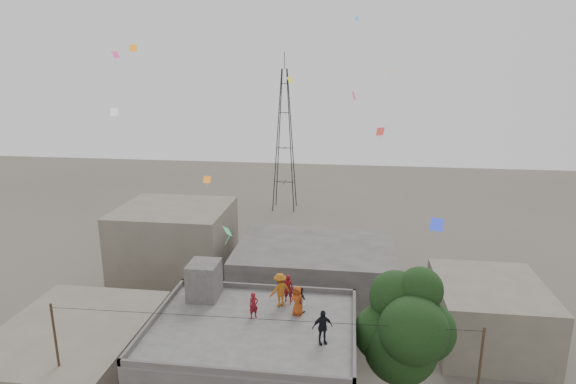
# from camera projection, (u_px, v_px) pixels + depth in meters

# --- Properties ---
(main_building) EXTENTS (10.00, 8.00, 6.10)m
(main_building) POSITION_uv_depth(u_px,v_px,m) (254.00, 379.00, 24.26)
(main_building) COLOR #44413F
(main_building) RESTS_ON ground
(parapet) EXTENTS (10.00, 8.00, 0.30)m
(parapet) POSITION_uv_depth(u_px,v_px,m) (253.00, 323.00, 23.45)
(parapet) COLOR #44413F
(parapet) RESTS_ON main_building
(stair_head_box) EXTENTS (1.60, 1.80, 2.00)m
(stair_head_box) POSITION_uv_depth(u_px,v_px,m) (204.00, 280.00, 26.13)
(stair_head_box) COLOR #44413F
(stair_head_box) RESTS_ON main_building
(neighbor_west) EXTENTS (8.00, 10.00, 4.00)m
(neighbor_west) POSITION_uv_depth(u_px,v_px,m) (75.00, 358.00, 27.85)
(neighbor_west) COLOR #635C4E
(neighbor_west) RESTS_ON ground
(neighbor_north) EXTENTS (12.00, 9.00, 5.00)m
(neighbor_north) POSITION_uv_depth(u_px,v_px,m) (315.00, 275.00, 37.57)
(neighbor_north) COLOR #44413F
(neighbor_north) RESTS_ON ground
(neighbor_northwest) EXTENTS (9.00, 8.00, 7.00)m
(neighbor_northwest) POSITION_uv_depth(u_px,v_px,m) (176.00, 247.00, 40.75)
(neighbor_northwest) COLOR #635C4E
(neighbor_northwest) RESTS_ON ground
(neighbor_east) EXTENTS (7.00, 8.00, 4.40)m
(neighbor_east) POSITION_uv_depth(u_px,v_px,m) (488.00, 314.00, 32.29)
(neighbor_east) COLOR #635C4E
(neighbor_east) RESTS_ON ground
(tree) EXTENTS (4.90, 4.60, 9.10)m
(tree) POSITION_uv_depth(u_px,v_px,m) (405.00, 329.00, 23.12)
(tree) COLOR black
(tree) RESTS_ON ground
(utility_line) EXTENTS (20.12, 0.62, 7.40)m
(utility_line) POSITION_uv_depth(u_px,v_px,m) (259.00, 383.00, 22.80)
(utility_line) COLOR black
(utility_line) RESTS_ON ground
(transmission_tower) EXTENTS (2.97, 2.97, 20.01)m
(transmission_tower) POSITION_uv_depth(u_px,v_px,m) (285.00, 140.00, 61.57)
(transmission_tower) COLOR black
(transmission_tower) RESTS_ON ground
(person_red_adult) EXTENTS (0.59, 0.41, 1.54)m
(person_red_adult) POSITION_uv_depth(u_px,v_px,m) (288.00, 288.00, 25.70)
(person_red_adult) COLOR maroon
(person_red_adult) RESTS_ON main_building
(person_orange_child) EXTENTS (0.90, 0.80, 1.55)m
(person_orange_child) POSITION_uv_depth(u_px,v_px,m) (297.00, 301.00, 24.32)
(person_orange_child) COLOR #9E3C12
(person_orange_child) RESTS_ON main_building
(person_dark_child) EXTENTS (0.81, 0.78, 1.31)m
(person_dark_child) POSITION_uv_depth(u_px,v_px,m) (300.00, 299.00, 24.72)
(person_dark_child) COLOR black
(person_dark_child) RESTS_ON main_building
(person_dark_adult) EXTENTS (1.04, 0.76, 1.65)m
(person_dark_adult) POSITION_uv_depth(u_px,v_px,m) (322.00, 327.00, 21.78)
(person_dark_adult) COLOR black
(person_dark_adult) RESTS_ON main_building
(person_orange_adult) EXTENTS (1.35, 1.25, 1.82)m
(person_orange_adult) POSITION_uv_depth(u_px,v_px,m) (280.00, 290.00, 25.20)
(person_orange_adult) COLOR #A35612
(person_orange_adult) RESTS_ON main_building
(person_red_child) EXTENTS (0.58, 0.54, 1.33)m
(person_red_child) POSITION_uv_depth(u_px,v_px,m) (254.00, 305.00, 24.07)
(person_red_child) COLOR maroon
(person_red_child) RESTS_ON main_building
(kites) EXTENTS (18.95, 16.32, 11.60)m
(kites) POSITION_uv_depth(u_px,v_px,m) (284.00, 125.00, 27.02)
(kites) COLOR orange
(kites) RESTS_ON ground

